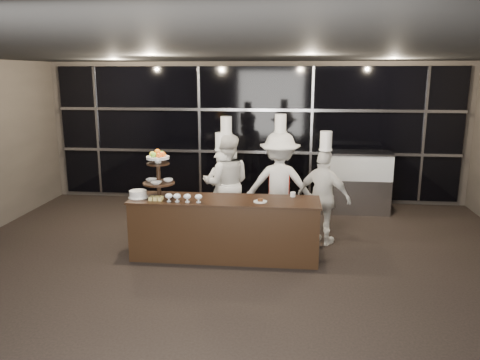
# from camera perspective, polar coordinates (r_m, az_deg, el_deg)

# --- Properties ---
(room) EXTENTS (10.00, 10.00, 10.00)m
(room) POSITION_cam_1_polar(r_m,az_deg,el_deg) (5.25, -2.18, -0.99)
(room) COLOR black
(room) RESTS_ON ground
(window_wall) EXTENTS (8.60, 0.10, 2.80)m
(window_wall) POSITION_cam_1_polar(r_m,az_deg,el_deg) (10.08, 1.83, 5.75)
(window_wall) COLOR black
(window_wall) RESTS_ON ground
(buffet_counter) EXTENTS (2.84, 0.74, 0.92)m
(buffet_counter) POSITION_cam_1_polar(r_m,az_deg,el_deg) (7.13, -1.86, -5.87)
(buffet_counter) COLOR black
(buffet_counter) RESTS_ON ground
(display_stand) EXTENTS (0.48, 0.48, 0.74)m
(display_stand) POSITION_cam_1_polar(r_m,az_deg,el_deg) (7.10, -9.93, 1.18)
(display_stand) COLOR black
(display_stand) RESTS_ON buffet_counter
(compotes) EXTENTS (0.55, 0.11, 0.12)m
(compotes) POSITION_cam_1_polar(r_m,az_deg,el_deg) (6.87, -6.99, -2.01)
(compotes) COLOR silver
(compotes) RESTS_ON buffet_counter
(layer_cake) EXTENTS (0.30, 0.30, 0.11)m
(layer_cake) POSITION_cam_1_polar(r_m,az_deg,el_deg) (7.23, -12.31, -1.70)
(layer_cake) COLOR white
(layer_cake) RESTS_ON buffet_counter
(pastry_squares) EXTENTS (0.20, 0.13, 0.05)m
(pastry_squares) POSITION_cam_1_polar(r_m,az_deg,el_deg) (7.04, -10.20, -2.22)
(pastry_squares) COLOR #E9D271
(pastry_squares) RESTS_ON buffet_counter
(small_plate) EXTENTS (0.20, 0.20, 0.05)m
(small_plate) POSITION_cam_1_polar(r_m,az_deg,el_deg) (6.84, 2.49, -2.57)
(small_plate) COLOR white
(small_plate) RESTS_ON buffet_counter
(chef_cup) EXTENTS (0.08, 0.08, 0.07)m
(chef_cup) POSITION_cam_1_polar(r_m,az_deg,el_deg) (7.17, 6.46, -1.76)
(chef_cup) COLOR white
(chef_cup) RESTS_ON buffet_counter
(display_case) EXTENTS (1.39, 0.60, 1.24)m
(display_case) POSITION_cam_1_polar(r_m,az_deg,el_deg) (9.66, 13.83, 0.14)
(display_case) COLOR #A5A5AA
(display_case) RESTS_ON ground
(chef_a) EXTENTS (0.64, 0.57, 1.77)m
(chef_a) POSITION_cam_1_polar(r_m,az_deg,el_deg) (8.21, -2.31, -1.13)
(chef_a) COLOR silver
(chef_a) RESTS_ON ground
(chef_b) EXTENTS (0.91, 0.74, 2.04)m
(chef_b) POSITION_cam_1_polar(r_m,az_deg,el_deg) (8.18, -1.64, -0.35)
(chef_b) COLOR white
(chef_b) RESTS_ON ground
(chef_c) EXTENTS (1.18, 0.69, 2.11)m
(chef_c) POSITION_cam_1_polar(r_m,az_deg,el_deg) (7.94, 4.81, -0.59)
(chef_c) COLOR silver
(chef_c) RESTS_ON ground
(chef_d) EXTENTS (0.99, 0.78, 1.87)m
(chef_d) POSITION_cam_1_polar(r_m,az_deg,el_deg) (7.71, 10.16, -2.00)
(chef_d) COLOR white
(chef_d) RESTS_ON ground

